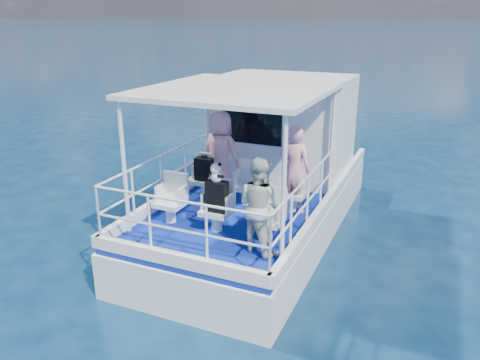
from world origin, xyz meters
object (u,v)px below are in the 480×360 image
at_px(passenger_stbd_aft, 259,205).
at_px(panda, 216,172).
at_px(backpack_center, 217,196).
at_px(passenger_port_fwd, 220,154).

relative_size(passenger_stbd_aft, panda, 4.49).
relative_size(backpack_center, panda, 1.54).
bearing_deg(panda, passenger_port_fwd, 113.86).
bearing_deg(passenger_stbd_aft, backpack_center, 0.05).
bearing_deg(panda, backpack_center, 101.21).
relative_size(passenger_port_fwd, backpack_center, 3.31).
distance_m(backpack_center, panda, 0.42).
bearing_deg(passenger_port_fwd, panda, 125.00).
bearing_deg(passenger_port_fwd, backpack_center, 125.14).
xyz_separation_m(backpack_center, panda, (0.00, -0.02, 0.42)).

